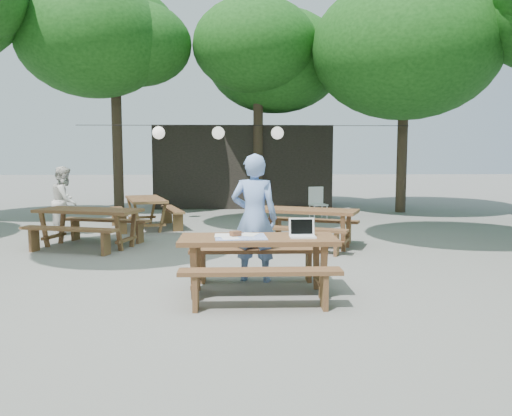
{
  "coord_description": "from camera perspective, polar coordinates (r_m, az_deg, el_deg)",
  "views": [
    {
      "loc": [
        0.32,
        -7.61,
        1.79
      ],
      "look_at": [
        0.58,
        -0.61,
        1.05
      ],
      "focal_mm": 35.0,
      "sensor_mm": 36.0,
      "label": 1
    }
  ],
  "objects": [
    {
      "name": "ground",
      "position": [
        7.83,
        -4.43,
        -7.21
      ],
      "size": [
        80.0,
        80.0,
        0.0
      ],
      "primitive_type": "plane",
      "color": "#61615C",
      "rests_on": "ground"
    },
    {
      "name": "pavilion",
      "position": [
        18.12,
        -1.54,
        4.78
      ],
      "size": [
        6.0,
        3.0,
        2.8
      ],
      "primitive_type": "cube",
      "color": "black",
      "rests_on": "ground"
    },
    {
      "name": "main_picnic_table",
      "position": [
        6.46,
        0.23,
        -6.5
      ],
      "size": [
        2.0,
        1.58,
        0.75
      ],
      "color": "#4E2B1B",
      "rests_on": "ground"
    },
    {
      "name": "picnic_table_nw",
      "position": [
        10.3,
        -18.54,
        -2.12
      ],
      "size": [
        2.27,
        2.05,
        0.75
      ],
      "rotation": [
        0.0,
        0.0,
        -0.28
      ],
      "color": "#4E2B1B",
      "rests_on": "ground"
    },
    {
      "name": "picnic_table_ne",
      "position": [
        9.82,
        5.62,
        -2.22
      ],
      "size": [
        2.36,
        2.18,
        0.75
      ],
      "rotation": [
        0.0,
        0.0,
        -0.39
      ],
      "color": "#4E2B1B",
      "rests_on": "ground"
    },
    {
      "name": "picnic_table_far_w",
      "position": [
        12.57,
        -12.47,
        -0.53
      ],
      "size": [
        2.08,
        2.29,
        0.75
      ],
      "rotation": [
        0.0,
        0.0,
        1.88
      ],
      "color": "#4E2B1B",
      "rests_on": "ground"
    },
    {
      "name": "woman",
      "position": [
        7.07,
        -0.2,
        -1.14
      ],
      "size": [
        0.73,
        0.56,
        1.82
      ],
      "primitive_type": "imported",
      "rotation": [
        0.0,
        0.0,
        2.94
      ],
      "color": "#7C9EE2",
      "rests_on": "ground"
    },
    {
      "name": "second_person",
      "position": [
        12.01,
        -21.01,
        0.76
      ],
      "size": [
        0.61,
        0.77,
        1.55
      ],
      "primitive_type": "imported",
      "rotation": [
        0.0,
        0.0,
        1.6
      ],
      "color": "silver",
      "rests_on": "ground"
    },
    {
      "name": "plastic_chair",
      "position": [
        14.29,
        7.09,
        -0.19
      ],
      "size": [
        0.52,
        0.52,
        0.9
      ],
      "rotation": [
        0.0,
        0.0,
        0.21
      ],
      "color": "silver",
      "rests_on": "ground"
    },
    {
      "name": "laptop",
      "position": [
        6.42,
        5.3,
        -2.77
      ],
      "size": [
        0.33,
        0.26,
        0.24
      ],
      "rotation": [
        0.0,
        0.0,
        0.0
      ],
      "color": "white",
      "rests_on": "main_picnic_table"
    },
    {
      "name": "tabletop_clutter",
      "position": [
        6.39,
        -1.95,
        -3.23
      ],
      "size": [
        0.68,
        0.61,
        0.08
      ],
      "color": "blue",
      "rests_on": "main_picnic_table"
    },
    {
      "name": "paper_lanterns",
      "position": [
        13.64,
        -4.28,
        8.58
      ],
      "size": [
        9.0,
        0.34,
        0.38
      ],
      "color": "black",
      "rests_on": "ground"
    }
  ]
}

